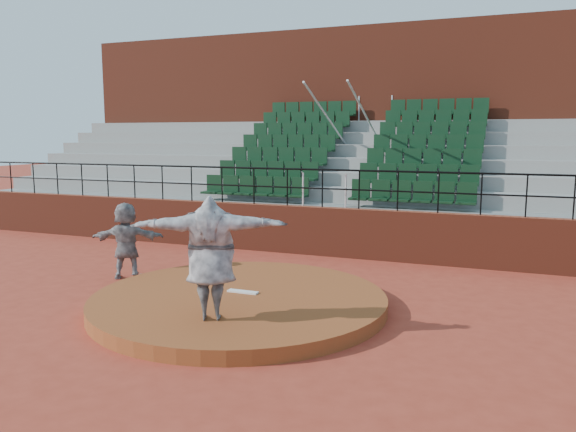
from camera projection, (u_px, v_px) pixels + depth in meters
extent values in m
plane|color=#A13624|center=(239.00, 307.00, 10.53)|extent=(90.00, 90.00, 0.00)
cylinder|color=brown|center=(239.00, 301.00, 10.51)|extent=(5.50, 5.50, 0.25)
cube|color=white|center=(243.00, 292.00, 10.63)|extent=(0.60, 0.15, 0.03)
cube|color=maroon|center=(322.00, 231.00, 15.04)|extent=(24.00, 0.30, 1.30)
cylinder|color=black|center=(323.00, 170.00, 14.80)|extent=(24.00, 0.05, 0.05)
cylinder|color=black|center=(322.00, 189.00, 14.88)|extent=(24.00, 0.04, 0.04)
cylinder|color=black|center=(11.00, 177.00, 18.85)|extent=(0.04, 0.04, 1.00)
cylinder|color=black|center=(34.00, 178.00, 18.49)|extent=(0.04, 0.04, 1.00)
cylinder|color=black|center=(57.00, 179.00, 18.13)|extent=(0.04, 0.04, 1.00)
cylinder|color=black|center=(82.00, 180.00, 17.77)|extent=(0.04, 0.04, 1.00)
cylinder|color=black|center=(108.00, 181.00, 17.40)|extent=(0.04, 0.04, 1.00)
cylinder|color=black|center=(134.00, 182.00, 17.04)|extent=(0.04, 0.04, 1.00)
cylinder|color=black|center=(162.00, 183.00, 16.68)|extent=(0.04, 0.04, 1.00)
cylinder|color=black|center=(192.00, 184.00, 16.32)|extent=(0.04, 0.04, 1.00)
cylinder|color=black|center=(222.00, 185.00, 15.96)|extent=(0.04, 0.04, 1.00)
cylinder|color=black|center=(254.00, 186.00, 15.60)|extent=(0.04, 0.04, 1.00)
cylinder|color=black|center=(287.00, 187.00, 15.24)|extent=(0.04, 0.04, 1.00)
cylinder|color=black|center=(322.00, 189.00, 14.88)|extent=(0.04, 0.04, 1.00)
cylinder|color=black|center=(359.00, 190.00, 14.51)|extent=(0.04, 0.04, 1.00)
cylinder|color=black|center=(398.00, 191.00, 14.15)|extent=(0.04, 0.04, 1.00)
cylinder|color=black|center=(438.00, 193.00, 13.79)|extent=(0.04, 0.04, 1.00)
cylinder|color=black|center=(481.00, 194.00, 13.43)|extent=(0.04, 0.04, 1.00)
cylinder|color=black|center=(527.00, 196.00, 13.07)|extent=(0.04, 0.04, 1.00)
cylinder|color=black|center=(574.00, 198.00, 12.71)|extent=(0.04, 0.04, 1.00)
cube|color=gray|center=(328.00, 228.00, 15.57)|extent=(24.00, 0.85, 1.30)
cube|color=black|center=(255.00, 189.00, 16.25)|extent=(3.30, 0.48, 0.72)
cube|color=black|center=(411.00, 195.00, 14.62)|extent=(3.30, 0.48, 0.72)
cube|color=gray|center=(337.00, 217.00, 16.32)|extent=(24.00, 0.85, 1.70)
cube|color=black|center=(266.00, 173.00, 16.97)|extent=(3.30, 0.48, 0.72)
cube|color=black|center=(417.00, 177.00, 15.35)|extent=(3.30, 0.48, 0.72)
cube|color=gray|center=(345.00, 206.00, 17.08)|extent=(24.00, 0.85, 2.10)
cube|color=black|center=(277.00, 159.00, 17.70)|extent=(3.30, 0.48, 0.72)
cube|color=black|center=(422.00, 161.00, 16.07)|extent=(3.30, 0.48, 0.72)
cube|color=gray|center=(352.00, 197.00, 17.83)|extent=(24.00, 0.85, 2.50)
cube|color=black|center=(287.00, 146.00, 18.43)|extent=(3.30, 0.48, 0.72)
cube|color=black|center=(426.00, 147.00, 16.80)|extent=(3.30, 0.48, 0.72)
cube|color=gray|center=(359.00, 188.00, 18.59)|extent=(24.00, 0.85, 2.90)
cube|color=black|center=(296.00, 133.00, 19.15)|extent=(3.30, 0.48, 0.72)
cube|color=black|center=(431.00, 133.00, 17.53)|extent=(3.30, 0.48, 0.72)
cube|color=gray|center=(365.00, 181.00, 19.34)|extent=(24.00, 0.85, 3.30)
cube|color=black|center=(304.00, 122.00, 19.88)|extent=(3.30, 0.48, 0.72)
cube|color=black|center=(434.00, 121.00, 18.25)|extent=(3.30, 0.48, 0.72)
cube|color=gray|center=(371.00, 173.00, 20.10)|extent=(24.00, 0.85, 3.70)
cube|color=black|center=(312.00, 112.00, 20.60)|extent=(3.30, 0.48, 0.72)
cube|color=black|center=(438.00, 110.00, 18.98)|extent=(3.30, 0.48, 0.72)
cylinder|color=silver|center=(335.00, 129.00, 17.74)|extent=(0.06, 5.97, 2.46)
cylinder|color=silver|center=(373.00, 129.00, 17.31)|extent=(0.06, 5.97, 2.46)
cube|color=maroon|center=(383.00, 126.00, 21.63)|extent=(24.00, 3.00, 7.10)
imported|color=black|center=(211.00, 258.00, 8.99)|extent=(2.55, 1.57, 2.01)
imported|color=black|center=(126.00, 240.00, 12.60)|extent=(1.67, 1.10, 1.73)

